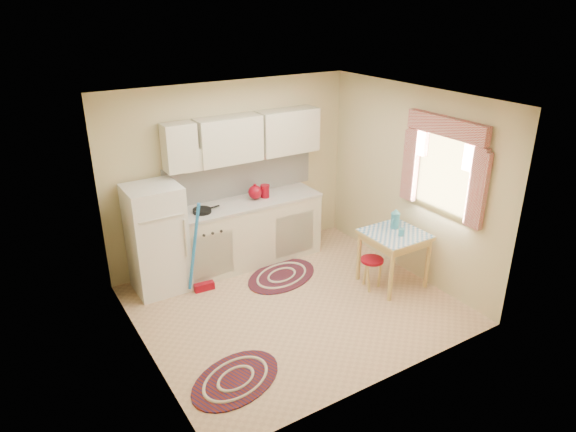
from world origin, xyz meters
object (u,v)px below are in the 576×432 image
object	(u,v)px
base_cabinets	(242,234)
table	(393,258)
fridge	(157,239)
stool	(371,273)

from	to	relation	value
base_cabinets	table	distance (m)	2.07
fridge	base_cabinets	world-z (taller)	fridge
base_cabinets	fridge	bearing A→B (deg)	-177.65
fridge	stool	xyz separation A→B (m)	(2.30, -1.43, -0.49)
table	fridge	bearing A→B (deg)	150.54
base_cabinets	table	xyz separation A→B (m)	(1.40, -1.53, -0.08)
base_cabinets	table	size ratio (longest dim) A/B	3.12
fridge	stool	size ratio (longest dim) A/B	3.33
fridge	stool	distance (m)	2.76
base_cabinets	stool	world-z (taller)	base_cabinets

